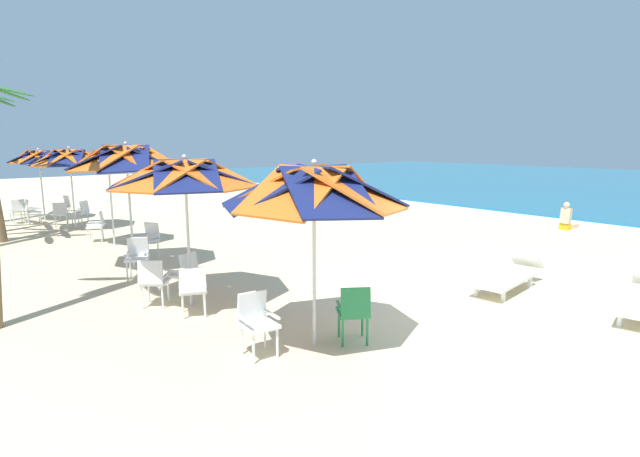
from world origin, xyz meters
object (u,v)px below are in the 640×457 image
(beach_umbrella_2, at_px, (127,159))
(plastic_chair_6, at_px, (137,255))
(plastic_chair_3, at_px, (193,287))
(plastic_chair_10, at_px, (31,210))
(beach_umbrella_0, at_px, (314,188))
(plastic_chair_11, at_px, (64,206))
(plastic_chair_0, at_px, (257,320))
(beachgoer_seated, at_px, (567,220))
(plastic_chair_12, at_px, (17,210))
(plastic_chair_8, at_px, (61,213))
(sun_lounger_1, at_px, (509,275))
(beach_umbrella_5, at_px, (39,158))
(plastic_chair_2, at_px, (184,272))
(plastic_chair_5, at_px, (149,238))
(beach_umbrella_1, at_px, (185,175))
(plastic_chair_9, at_px, (81,211))
(plastic_chair_4, at_px, (153,279))
(beach_umbrella_4, at_px, (70,158))
(beach_umbrella_3, at_px, (108,161))
(plastic_chair_7, at_px, (97,225))
(plastic_chair_1, at_px, (354,310))

(beach_umbrella_2, distance_m, plastic_chair_6, 2.19)
(plastic_chair_3, bearing_deg, plastic_chair_10, -178.93)
(beach_umbrella_0, xyz_separation_m, plastic_chair_11, (-14.88, 0.12, -1.74))
(plastic_chair_0, xyz_separation_m, beachgoer_seated, (-1.48, 13.08, -0.20))
(plastic_chair_10, bearing_deg, beach_umbrella_2, 3.88)
(plastic_chair_12, bearing_deg, beach_umbrella_2, 6.02)
(plastic_chair_8, relative_size, sun_lounger_1, 0.39)
(plastic_chair_3, xyz_separation_m, plastic_chair_10, (-12.17, -0.23, 0.00))
(beach_umbrella_5, bearing_deg, plastic_chair_2, 0.13)
(plastic_chair_3, bearing_deg, plastic_chair_8, 177.99)
(plastic_chair_0, xyz_separation_m, plastic_chair_2, (-2.93, 0.31, 0.00))
(beach_umbrella_2, distance_m, plastic_chair_5, 2.26)
(beach_umbrella_1, xyz_separation_m, sun_lounger_1, (3.18, 5.16, -2.03))
(beach_umbrella_2, height_order, plastic_chair_9, beach_umbrella_2)
(plastic_chair_12, bearing_deg, beach_umbrella_5, 104.62)
(plastic_chair_4, xyz_separation_m, plastic_chair_9, (-9.76, 1.33, 0.00))
(beach_umbrella_5, distance_m, sun_lounger_1, 16.34)
(beach_umbrella_1, relative_size, plastic_chair_9, 3.06)
(plastic_chair_0, bearing_deg, plastic_chair_12, -177.68)
(beachgoer_seated, bearing_deg, plastic_chair_10, -133.43)
(beach_umbrella_1, bearing_deg, plastic_chair_2, 169.06)
(beachgoer_seated, bearing_deg, sun_lounger_1, -74.28)
(beach_umbrella_0, distance_m, beach_umbrella_4, 12.24)
(plastic_chair_9, height_order, plastic_chair_11, same)
(plastic_chair_0, xyz_separation_m, plastic_chair_9, (-12.56, 1.01, 0.00))
(beach_umbrella_4, distance_m, plastic_chair_12, 3.34)
(plastic_chair_5, distance_m, sun_lounger_1, 8.41)
(plastic_chair_0, xyz_separation_m, plastic_chair_5, (-6.50, 1.03, 0.00))
(beach_umbrella_3, distance_m, beach_umbrella_4, 3.44)
(plastic_chair_6, relative_size, plastic_chair_7, 1.00)
(beach_umbrella_0, distance_m, beach_umbrella_3, 8.80)
(beach_umbrella_3, xyz_separation_m, plastic_chair_9, (-4.01, 0.20, -1.86))
(plastic_chair_10, relative_size, beachgoer_seated, 0.94)
(plastic_chair_2, relative_size, beach_umbrella_2, 0.30)
(plastic_chair_1, distance_m, plastic_chair_3, 2.80)
(plastic_chair_9, distance_m, beachgoer_seated, 16.38)
(plastic_chair_5, bearing_deg, beach_umbrella_5, -174.82)
(plastic_chair_6, distance_m, plastic_chair_10, 9.30)
(beach_umbrella_5, bearing_deg, sun_lounger_1, 18.35)
(beach_umbrella_1, relative_size, plastic_chair_7, 3.06)
(beach_umbrella_2, xyz_separation_m, plastic_chair_9, (-6.88, 0.67, -1.99))
(beach_umbrella_1, xyz_separation_m, plastic_chair_10, (-11.59, -0.45, -1.81))
(plastic_chair_3, distance_m, plastic_chair_8, 10.68)
(plastic_chair_8, relative_size, beachgoer_seated, 0.94)
(beachgoer_seated, bearing_deg, beach_umbrella_2, -108.23)
(plastic_chair_0, height_order, beach_umbrella_5, beach_umbrella_5)
(beach_umbrella_4, bearing_deg, plastic_chair_9, 148.47)
(plastic_chair_5, height_order, plastic_chair_9, same)
(beach_umbrella_4, height_order, plastic_chair_11, beach_umbrella_4)
(plastic_chair_0, bearing_deg, beach_umbrella_1, 174.83)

